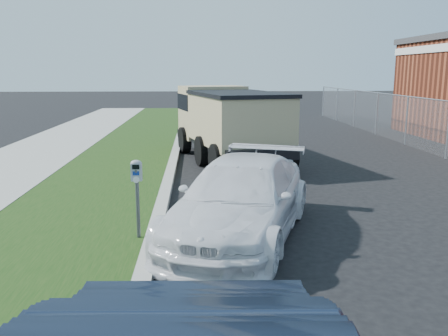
{
  "coord_description": "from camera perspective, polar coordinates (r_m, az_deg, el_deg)",
  "views": [
    {
      "loc": [
        -1.88,
        -7.37,
        2.71
      ],
      "look_at": [
        -1.4,
        1.0,
        1.0
      ],
      "focal_mm": 38.0,
      "sensor_mm": 36.0,
      "label": 1
    }
  ],
  "objects": [
    {
      "name": "ground",
      "position": [
        8.07,
        10.5,
        -8.29
      ],
      "size": [
        120.0,
        120.0,
        0.0
      ],
      "primitive_type": "plane",
      "color": "black",
      "rests_on": "ground"
    },
    {
      "name": "streetside",
      "position": [
        10.41,
        -23.97,
        -4.2
      ],
      "size": [
        6.12,
        50.0,
        0.15
      ],
      "color": "gray",
      "rests_on": "ground"
    },
    {
      "name": "parking_meter",
      "position": [
        7.47,
        -10.44,
        -1.67
      ],
      "size": [
        0.18,
        0.12,
        1.26
      ],
      "rotation": [
        0.0,
        0.0,
        -0.03
      ],
      "color": "#3F4247",
      "rests_on": "ground"
    },
    {
      "name": "white_wagon",
      "position": [
        7.87,
        2.1,
        -3.69
      ],
      "size": [
        3.2,
        4.79,
        1.29
      ],
      "primitive_type": "imported",
      "rotation": [
        0.0,
        0.0,
        -0.34
      ],
      "color": "white",
      "rests_on": "ground"
    },
    {
      "name": "dump_truck",
      "position": [
        14.7,
        0.44,
        5.85
      ],
      "size": [
        3.42,
        6.03,
        2.23
      ],
      "rotation": [
        0.0,
        0.0,
        0.24
      ],
      "color": "black",
      "rests_on": "ground"
    }
  ]
}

